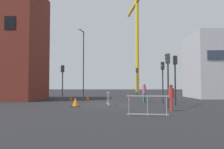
% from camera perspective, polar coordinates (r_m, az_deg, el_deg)
% --- Properties ---
extents(ground, '(160.00, 160.00, 0.00)m').
position_cam_1_polar(ground, '(19.27, -0.44, -7.50)').
color(ground, black).
extents(construction_crane, '(3.70, 19.82, 24.57)m').
position_cam_1_polar(construction_crane, '(62.74, 6.13, 10.94)').
color(construction_crane, yellow).
rests_on(construction_crane, ground).
extents(streetlamp_tall, '(0.61, 2.11, 9.44)m').
position_cam_1_polar(streetlamp_tall, '(33.30, -7.18, 3.96)').
color(streetlamp_tall, '#232326').
rests_on(streetlamp_tall, ground).
extents(traffic_light_near, '(0.35, 0.38, 3.73)m').
position_cam_1_polar(traffic_light_near, '(21.31, 12.41, -0.19)').
color(traffic_light_near, '#2D2D30').
rests_on(traffic_light_near, ground).
extents(traffic_light_median, '(0.37, 0.37, 3.65)m').
position_cam_1_polar(traffic_light_median, '(23.84, -12.14, -0.59)').
color(traffic_light_median, '#2D2D30').
rests_on(traffic_light_median, ground).
extents(traffic_light_corner, '(0.37, 0.24, 4.00)m').
position_cam_1_polar(traffic_light_corner, '(19.23, 15.34, 0.60)').
color(traffic_light_corner, '#232326').
rests_on(traffic_light_corner, ground).
extents(traffic_light_far, '(0.39, 0.33, 3.88)m').
position_cam_1_polar(traffic_light_far, '(16.96, 13.64, 0.77)').
color(traffic_light_far, '#2D2D30').
rests_on(traffic_light_far, ground).
extents(traffic_light_island, '(0.35, 0.39, 4.16)m').
position_cam_1_polar(traffic_light_island, '(33.44, 6.20, -0.71)').
color(traffic_light_island, '#2D2D30').
rests_on(traffic_light_island, ground).
extents(pedestrian_walking, '(0.34, 0.34, 1.78)m').
position_cam_1_polar(pedestrian_walking, '(22.09, 7.96, -4.16)').
color(pedestrian_walking, '#2D844C').
rests_on(pedestrian_walking, ground).
extents(pedestrian_waiting, '(0.34, 0.34, 1.68)m').
position_cam_1_polar(pedestrian_waiting, '(15.05, 14.40, -5.02)').
color(pedestrian_waiting, red).
rests_on(pedestrian_waiting, ground).
extents(safety_barrier_right_run, '(2.14, 0.32, 1.08)m').
position_cam_1_polar(safety_barrier_right_run, '(12.23, 8.76, -7.54)').
color(safety_barrier_right_run, '#9EA0A5').
rests_on(safety_barrier_right_run, ground).
extents(safety_barrier_mid_span, '(0.34, 2.24, 1.08)m').
position_cam_1_polar(safety_barrier_mid_span, '(18.48, -0.97, -5.95)').
color(safety_barrier_mid_span, '#9EA0A5').
rests_on(safety_barrier_mid_span, ground).
extents(traffic_cone_striped, '(0.54, 0.54, 0.54)m').
position_cam_1_polar(traffic_cone_striped, '(25.98, -6.09, -5.71)').
color(traffic_cone_striped, black).
rests_on(traffic_cone_striped, ground).
extents(traffic_cone_orange, '(0.66, 0.66, 0.66)m').
position_cam_1_polar(traffic_cone_orange, '(17.99, -9.05, -6.81)').
color(traffic_cone_orange, black).
rests_on(traffic_cone_orange, ground).
extents(traffic_cone_by_barrier, '(0.47, 0.47, 0.47)m').
position_cam_1_polar(traffic_cone_by_barrier, '(25.09, -10.24, -5.86)').
color(traffic_cone_by_barrier, black).
rests_on(traffic_cone_by_barrier, ground).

